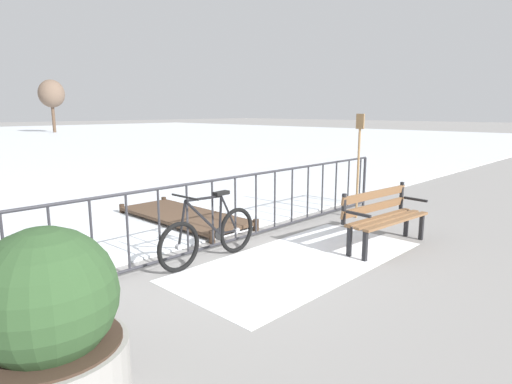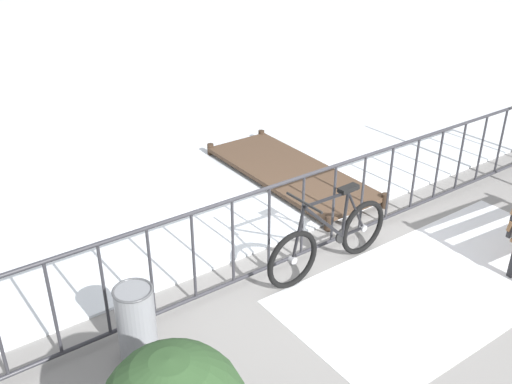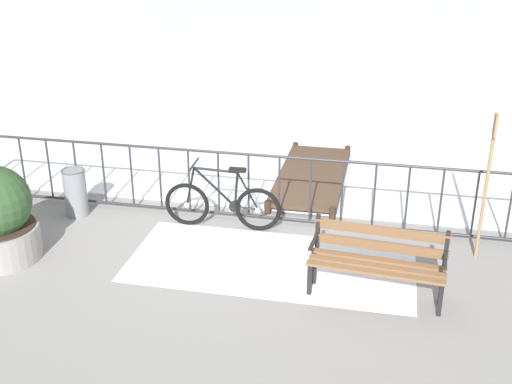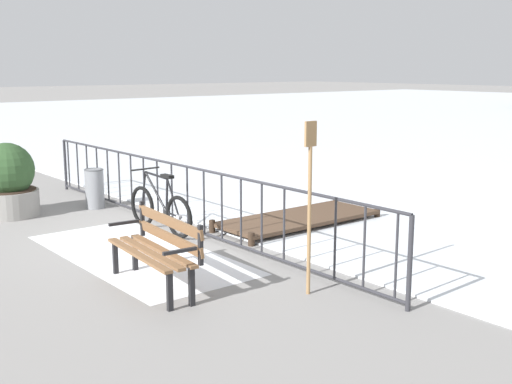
{
  "view_description": "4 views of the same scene",
  "coord_description": "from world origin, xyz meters",
  "px_view_note": "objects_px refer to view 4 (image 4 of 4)",
  "views": [
    {
      "loc": [
        -3.71,
        -4.68,
        2.04
      ],
      "look_at": [
        0.79,
        -0.33,
        0.85
      ],
      "focal_mm": 30.22,
      "sensor_mm": 36.0,
      "label": 1
    },
    {
      "loc": [
        -3.78,
        -4.11,
        3.68
      ],
      "look_at": [
        -0.73,
        0.17,
        0.94
      ],
      "focal_mm": 40.21,
      "sensor_mm": 36.0,
      "label": 2
    },
    {
      "loc": [
        2.15,
        -8.54,
        4.26
      ],
      "look_at": [
        0.52,
        -0.85,
        0.85
      ],
      "focal_mm": 45.56,
      "sensor_mm": 36.0,
      "label": 3
    },
    {
      "loc": [
        8.55,
        -5.36,
        2.55
      ],
      "look_at": [
        1.5,
        0.35,
        0.8
      ],
      "focal_mm": 45.29,
      "sensor_mm": 36.0,
      "label": 4
    }
  ],
  "objects_px": {
    "trash_bin": "(95,188)",
    "bicycle_near_railing": "(160,209)",
    "park_bench": "(158,245)",
    "planter_with_shrub": "(7,182)",
    "oar_upright": "(310,197)"
  },
  "relations": [
    {
      "from": "trash_bin",
      "to": "bicycle_near_railing",
      "type": "bearing_deg",
      "value": 0.82
    },
    {
      "from": "planter_with_shrub",
      "to": "bicycle_near_railing",
      "type": "bearing_deg",
      "value": 29.12
    },
    {
      "from": "planter_with_shrub",
      "to": "oar_upright",
      "type": "distance_m",
      "value": 6.35
    },
    {
      "from": "bicycle_near_railing",
      "to": "oar_upright",
      "type": "distance_m",
      "value": 3.62
    },
    {
      "from": "planter_with_shrub",
      "to": "oar_upright",
      "type": "xyz_separation_m",
      "value": [
        6.19,
        1.33,
        0.54
      ]
    },
    {
      "from": "park_bench",
      "to": "planter_with_shrub",
      "type": "relative_size",
      "value": 1.27
    },
    {
      "from": "trash_bin",
      "to": "park_bench",
      "type": "bearing_deg",
      "value": -16.34
    },
    {
      "from": "bicycle_near_railing",
      "to": "oar_upright",
      "type": "height_order",
      "value": "oar_upright"
    },
    {
      "from": "bicycle_near_railing",
      "to": "planter_with_shrub",
      "type": "xyz_separation_m",
      "value": [
        -2.65,
        -1.48,
        0.23
      ]
    },
    {
      "from": "park_bench",
      "to": "trash_bin",
      "type": "xyz_separation_m",
      "value": [
        -4.53,
        1.33,
        -0.14
      ]
    },
    {
      "from": "bicycle_near_railing",
      "to": "park_bench",
      "type": "xyz_separation_m",
      "value": [
        2.25,
        -1.36,
        0.14
      ]
    },
    {
      "from": "bicycle_near_railing",
      "to": "park_bench",
      "type": "height_order",
      "value": "bicycle_near_railing"
    },
    {
      "from": "oar_upright",
      "to": "bicycle_near_railing",
      "type": "bearing_deg",
      "value": 177.56
    },
    {
      "from": "bicycle_near_railing",
      "to": "trash_bin",
      "type": "height_order",
      "value": "bicycle_near_railing"
    },
    {
      "from": "bicycle_near_railing",
      "to": "planter_with_shrub",
      "type": "bearing_deg",
      "value": -150.88
    }
  ]
}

